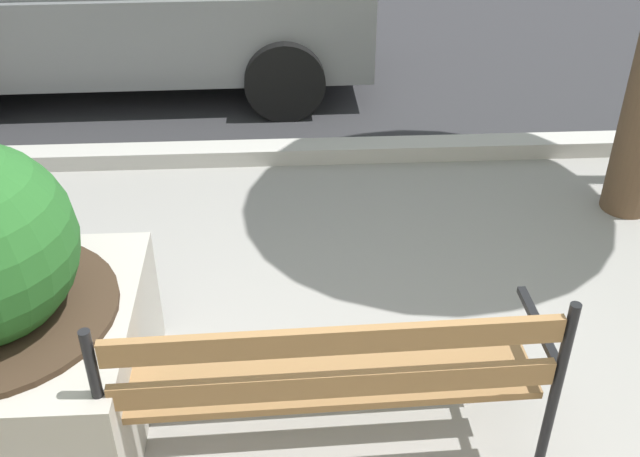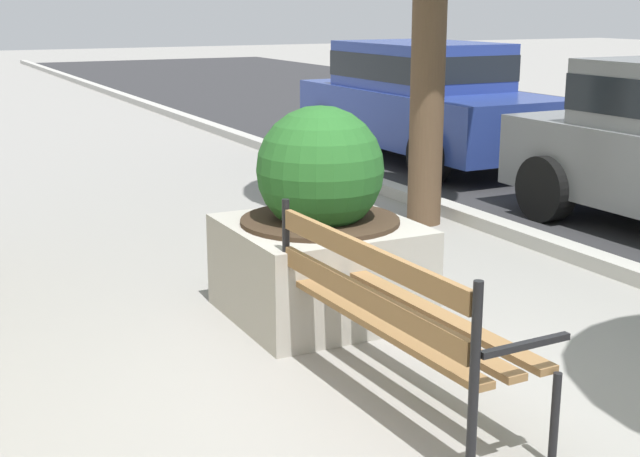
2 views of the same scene
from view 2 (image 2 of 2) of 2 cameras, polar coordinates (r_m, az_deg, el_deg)
ground_plane at (r=4.62m, az=3.30°, el=-11.90°), size 80.00×80.00×0.00m
park_bench at (r=4.52m, az=4.63°, el=-5.04°), size 1.82×0.58×0.95m
concrete_planter at (r=5.82m, az=0.00°, el=-0.09°), size 1.17×1.17×1.41m
parked_car_blue at (r=11.93m, az=6.71°, el=8.41°), size 4.12×1.96×1.56m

